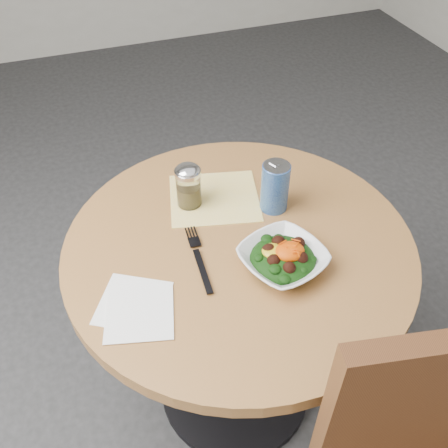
# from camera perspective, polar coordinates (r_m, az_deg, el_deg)

# --- Properties ---
(ground) EXTENTS (6.00, 6.00, 0.00)m
(ground) POSITION_cam_1_polar(r_m,az_deg,el_deg) (1.89, 1.25, -18.21)
(ground) COLOR #29292B
(ground) RESTS_ON ground
(table) EXTENTS (0.90, 0.90, 0.75)m
(table) POSITION_cam_1_polar(r_m,az_deg,el_deg) (1.43, 1.59, -7.58)
(table) COLOR black
(table) RESTS_ON ground
(cloth_napkin) EXTENTS (0.29, 0.28, 0.00)m
(cloth_napkin) POSITION_cam_1_polar(r_m,az_deg,el_deg) (1.40, -1.12, 3.00)
(cloth_napkin) COLOR #E7AF0C
(cloth_napkin) RESTS_ON table
(paper_napkins) EXTENTS (0.21, 0.23, 0.00)m
(paper_napkins) POSITION_cam_1_polar(r_m,az_deg,el_deg) (1.15, -9.99, -9.44)
(paper_napkins) COLOR white
(paper_napkins) RESTS_ON table
(salad_bowl) EXTENTS (0.25, 0.25, 0.07)m
(salad_bowl) POSITION_cam_1_polar(r_m,az_deg,el_deg) (1.21, 6.74, -3.92)
(salad_bowl) COLOR white
(salad_bowl) RESTS_ON table
(fork) EXTENTS (0.04, 0.23, 0.00)m
(fork) POSITION_cam_1_polar(r_m,az_deg,el_deg) (1.24, -2.95, -3.69)
(fork) COLOR black
(fork) RESTS_ON table
(spice_shaker) EXTENTS (0.07, 0.07, 0.13)m
(spice_shaker) POSITION_cam_1_polar(r_m,az_deg,el_deg) (1.35, -4.08, 4.35)
(spice_shaker) COLOR silver
(spice_shaker) RESTS_ON table
(beverage_can) EXTENTS (0.08, 0.08, 0.14)m
(beverage_can) POSITION_cam_1_polar(r_m,az_deg,el_deg) (1.34, 5.84, 4.25)
(beverage_can) COLOR navy
(beverage_can) RESTS_ON table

